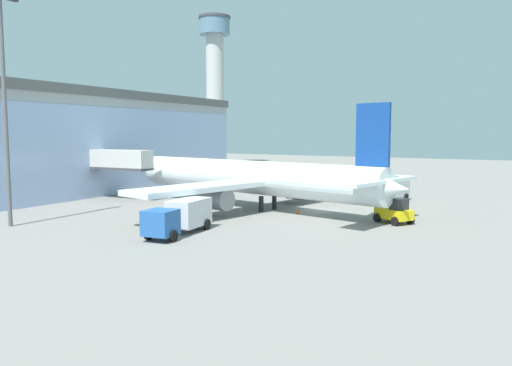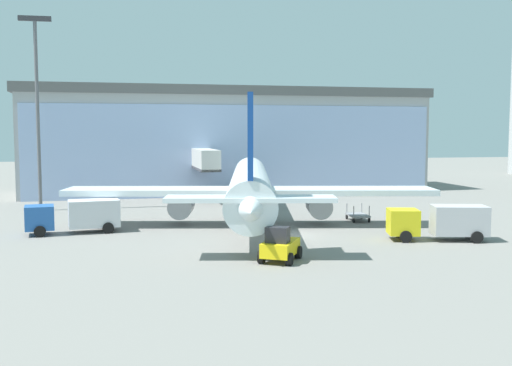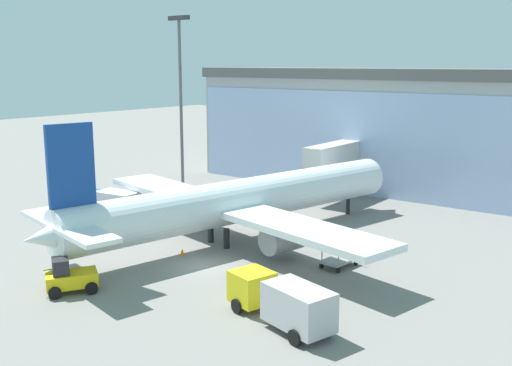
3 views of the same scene
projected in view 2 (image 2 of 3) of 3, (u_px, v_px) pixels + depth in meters
ground at (293, 235)px, 47.50m from camera, size 240.00×240.00×0.00m
terminal_building at (229, 140)px, 81.26m from camera, size 54.52×15.71×13.92m
jet_bridge at (204, 161)px, 71.48m from camera, size 2.76×11.44×6.07m
apron_light_mast at (37, 97)px, 61.05m from camera, size 3.20×0.40×19.80m
airplane at (250, 187)px, 53.08m from camera, size 32.23×35.86×10.70m
catering_truck at (77, 215)px, 48.43m from camera, size 7.55×3.38×2.65m
fuel_truck at (441, 221)px, 45.19m from camera, size 7.61×3.84×2.65m
baggage_cart at (358, 215)px, 54.99m from camera, size 1.77×2.90×1.50m
pushback_tug at (280, 246)px, 38.04m from camera, size 3.37×3.70×2.30m
safety_cone_nose at (254, 231)px, 47.70m from camera, size 0.36×0.36×0.55m
safety_cone_wingtip at (94, 223)px, 52.09m from camera, size 0.36×0.36×0.55m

